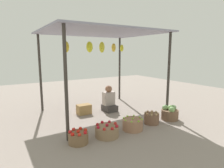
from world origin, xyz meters
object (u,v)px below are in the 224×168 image
(basket_red_tomatoes, at_px, (78,137))
(wooden_crate_near_vendor, at_px, (84,109))
(basket_cabbages, at_px, (170,113))
(basket_red_apples, at_px, (107,131))
(basket_potatoes, at_px, (152,118))
(vendor_person, at_px, (109,101))
(basket_limes, at_px, (133,124))

(basket_red_tomatoes, height_order, wooden_crate_near_vendor, basket_red_tomatoes)
(basket_cabbages, bearing_deg, basket_red_apples, -179.40)
(basket_potatoes, bearing_deg, wooden_crate_near_vendor, 125.49)
(vendor_person, relative_size, basket_red_tomatoes, 1.98)
(basket_red_tomatoes, distance_m, basket_cabbages, 2.58)
(basket_red_apples, height_order, wooden_crate_near_vendor, basket_red_apples)
(vendor_person, xyz_separation_m, wooden_crate_near_vendor, (-0.79, 0.11, -0.16))
(wooden_crate_near_vendor, bearing_deg, basket_potatoes, -54.51)
(basket_cabbages, bearing_deg, vendor_person, 122.55)
(wooden_crate_near_vendor, bearing_deg, basket_red_apples, -96.58)
(basket_red_tomatoes, distance_m, wooden_crate_near_vendor, 1.82)
(basket_limes, bearing_deg, basket_red_tomatoes, 178.43)
(basket_limes, relative_size, basket_potatoes, 1.26)
(basket_red_apples, distance_m, basket_limes, 0.68)
(basket_limes, bearing_deg, basket_potatoes, 5.30)
(vendor_person, height_order, wooden_crate_near_vendor, vendor_person)
(basket_red_tomatoes, bearing_deg, wooden_crate_near_vendor, 63.04)
(basket_potatoes, distance_m, basket_cabbages, 0.62)
(basket_red_apples, bearing_deg, basket_red_tomatoes, 177.20)
(basket_red_apples, relative_size, basket_limes, 1.08)
(basket_potatoes, xyz_separation_m, basket_cabbages, (0.62, -0.03, 0.03))
(basket_potatoes, distance_m, wooden_crate_near_vendor, 1.96)
(basket_cabbages, height_order, wooden_crate_near_vendor, basket_cabbages)
(vendor_person, xyz_separation_m, basket_potatoes, (0.35, -1.49, -0.16))
(basket_potatoes, bearing_deg, basket_red_tomatoes, -179.30)
(vendor_person, relative_size, basket_cabbages, 1.75)
(basket_red_tomatoes, bearing_deg, basket_cabbages, -0.23)
(basket_red_apples, relative_size, basket_cabbages, 1.13)
(basket_red_tomatoes, height_order, basket_potatoes, basket_potatoes)
(wooden_crate_near_vendor, bearing_deg, basket_cabbages, -42.83)
(basket_cabbages, relative_size, wooden_crate_near_vendor, 1.14)
(vendor_person, relative_size, basket_potatoes, 2.10)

